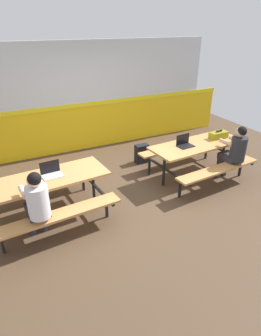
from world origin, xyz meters
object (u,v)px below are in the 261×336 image
at_px(student_further, 235,150).
at_px(toolbox_grey, 218,135).
at_px(laptop_silver, 52,173).
at_px(backpack_dark, 141,154).
at_px(picnic_table_left, 46,187).
at_px(picnic_table_right, 197,151).
at_px(laptop_dark, 185,144).
at_px(student_nearer, 37,202).

distance_m(student_further, toolbox_grey, 0.58).
distance_m(laptop_silver, backpack_dark, 2.59).
bearing_deg(laptop_silver, picnic_table_left, -159.75).
distance_m(picnic_table_left, laptop_silver, 0.25).
height_order(picnic_table_right, backpack_dark, picnic_table_right).
height_order(picnic_table_right, laptop_silver, laptop_silver).
bearing_deg(picnic_table_left, toolbox_grey, 2.13).
bearing_deg(picnic_table_right, laptop_dark, 177.56).
distance_m(laptop_silver, laptop_dark, 2.65).
height_order(picnic_table_left, backpack_dark, picnic_table_left).
height_order(student_nearer, student_further, same).
xyz_separation_m(student_nearer, laptop_dark, (3.00, 0.68, 0.08)).
distance_m(student_nearer, laptop_dark, 3.08).
distance_m(student_further, laptop_dark, 0.98).
bearing_deg(picnic_table_right, student_nearer, -168.61).
relative_size(picnic_table_right, backpack_dark, 4.67).
bearing_deg(toolbox_grey, picnic_table_left, -177.87).
xyz_separation_m(picnic_table_left, backpack_dark, (2.39, 1.17, -0.36)).
relative_size(student_nearer, laptop_silver, 3.59).
relative_size(student_nearer, student_further, 1.00).
distance_m(student_nearer, laptop_silver, 0.72).
height_order(picnic_table_right, toolbox_grey, toolbox_grey).
distance_m(picnic_table_left, picnic_table_right, 3.09).
xyz_separation_m(student_further, backpack_dark, (-1.21, 1.60, -0.49)).
xyz_separation_m(picnic_table_left, picnic_table_right, (3.09, 0.09, 0.00)).
height_order(student_nearer, backpack_dark, student_nearer).
distance_m(picnic_table_right, student_further, 0.74).
bearing_deg(toolbox_grey, laptop_silver, -178.56).
xyz_separation_m(toolbox_grey, backpack_dark, (-1.28, 1.03, -0.60)).
height_order(student_further, toolbox_grey, student_further).
relative_size(picnic_table_left, toolbox_grey, 5.13).
bearing_deg(toolbox_grey, student_nearer, -169.63).
bearing_deg(student_nearer, picnic_table_left, 69.03).
xyz_separation_m(student_further, toolbox_grey, (0.07, 0.56, 0.10)).
bearing_deg(backpack_dark, toolbox_grey, -38.85).
height_order(student_further, laptop_dark, student_further).
relative_size(laptop_silver, laptop_dark, 1.00).
distance_m(picnic_table_right, backpack_dark, 1.34).
relative_size(picnic_table_left, laptop_silver, 6.11).
relative_size(picnic_table_right, student_nearer, 1.70).
xyz_separation_m(laptop_dark, toolbox_grey, (0.89, 0.03, 0.02)).
xyz_separation_m(laptop_silver, backpack_dark, (2.26, 1.12, -0.57)).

